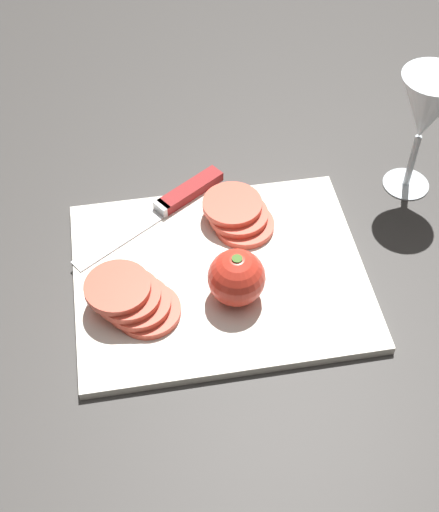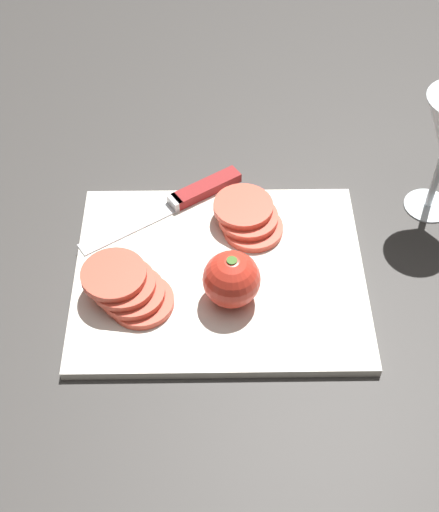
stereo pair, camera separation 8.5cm
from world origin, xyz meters
name	(u,v)px [view 1 (the left image)]	position (x,y,z in m)	size (l,w,h in m)	color
ground_plane	(228,269)	(0.00, 0.00, 0.00)	(3.00, 3.00, 0.00)	#383533
cutting_board	(220,275)	(0.01, 0.01, 0.01)	(0.36, 0.29, 0.01)	silver
wine_glass	(426,111)	(-0.27, -0.11, 0.13)	(0.08, 0.08, 0.18)	silver
whole_tomato	(233,278)	(0.00, 0.05, 0.05)	(0.07, 0.07, 0.07)	red
knife	(178,198)	(0.05, -0.12, 0.02)	(0.21, 0.15, 0.01)	silver
tomato_slice_stack_near	(238,215)	(-0.02, -0.07, 0.03)	(0.09, 0.10, 0.03)	#DB4C38
tomato_slice_stack_far	(133,299)	(0.12, 0.05, 0.03)	(0.11, 0.10, 0.04)	#DB4C38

